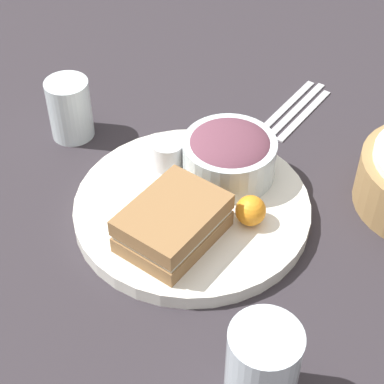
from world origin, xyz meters
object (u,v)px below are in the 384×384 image
Objects in this scene: salad_bowl at (229,153)px; water_glass at (70,109)px; spoon at (304,115)px; dressing_cup at (168,154)px; plate at (192,208)px; sandwich at (173,223)px; knife at (295,111)px; fork at (285,107)px; drink_glass at (262,369)px.

water_glass is (-0.01, -0.27, -0.01)m from salad_bowl.
dressing_cup is at bearing 159.43° from spoon.
dressing_cup is at bearing -131.29° from plate.
water_glass is at bearing -121.07° from sandwich.
salad_bowl is (-0.15, 0.02, 0.01)m from sandwich.
spoon is at bearing 165.52° from plate.
salad_bowl is 0.09m from dressing_cup.
sandwich is 0.91× the size of spoon.
dressing_cup is (-0.13, -0.07, -0.01)m from sandwich.
knife is at bearing 123.97° from water_glass.
plate is 2.46× the size of salad_bowl.
knife is at bearing 169.06° from plate.
spoon is (-0.28, 0.07, -0.01)m from plate.
knife is (-0.29, 0.06, -0.01)m from plate.
sandwich is 0.14m from dressing_cup.
knife is (0.00, 0.02, 0.00)m from fork.
drink_glass is at bearing -156.93° from spoon.
salad_bowl is 0.27m from water_glass.
sandwich is 0.82× the size of fork.
dressing_cup reaches higher than plate.
fork is at bearing 90.00° from spoon.
salad_bowl reaches higher than dressing_cup.
drink_glass reaches higher than knife.
knife and spoon have the same top height.
water_glass is at bearing -98.05° from dressing_cup.
plate is 0.08m from sandwich.
salad_bowl is 0.34m from drink_glass.
plate is at bearing 180.00° from knife.
plate is 0.09m from dressing_cup.
drink_glass is 0.53m from water_glass.
spoon is 0.38m from water_glass.
spoon is at bearing 122.03° from water_glass.
fork is 1.88× the size of water_glass.
dressing_cup is at bearing -76.82° from salad_bowl.
fork is 0.02m from knife.
water_glass is (0.21, -0.28, 0.05)m from fork.
sandwich reaches higher than spoon.
fork is 0.04m from spoon.
fork is (-0.21, 0.02, -0.06)m from salad_bowl.
fork is (-0.29, 0.04, -0.01)m from plate.
sandwich reaches higher than knife.
plate is 6.74× the size of dressing_cup.
salad_bowl reaches higher than spoon.
salad_bowl is 1.13× the size of drink_glass.
drink_glass is (0.15, 0.18, 0.01)m from sandwich.
plate is at bearing 176.46° from spoon.
sandwich is 0.29m from water_glass.
sandwich is 0.23m from drink_glass.
plate is at bearing -140.75° from drink_glass.
salad_bowl is 1.36× the size of water_glass.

